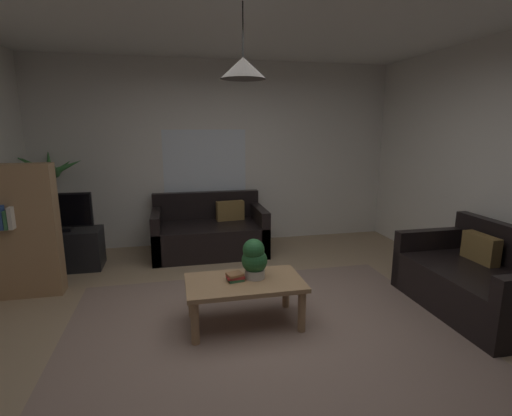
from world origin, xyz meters
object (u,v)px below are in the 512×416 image
object	(u,v)px
couch_under_window	(210,234)
pendant_lamp	(243,68)
book_on_table_2	(235,274)
remote_on_table_0	(256,276)
potted_plant_on_table	(254,258)
book_on_table_1	(235,277)
potted_palm_corner	(55,209)
coffee_table	(245,288)
book_on_table_0	(235,279)
couch_right_side	(478,283)
bookshelf_corner	(21,231)
tv	(60,212)
tv_stand	(64,250)

from	to	relation	value
couch_under_window	pendant_lamp	bearing A→B (deg)	-86.94
book_on_table_2	remote_on_table_0	size ratio (longest dim) A/B	0.84
remote_on_table_0	potted_plant_on_table	bearing A→B (deg)	13.39
remote_on_table_0	book_on_table_1	bearing A→B (deg)	7.00
remote_on_table_0	potted_palm_corner	size ratio (longest dim) A/B	0.11
potted_plant_on_table	potted_palm_corner	world-z (taller)	potted_palm_corner
coffee_table	couch_under_window	bearing A→B (deg)	93.06
book_on_table_1	couch_under_window	bearing A→B (deg)	90.85
book_on_table_0	potted_palm_corner	xyz separation A→B (m)	(-2.05, 2.22, 0.26)
couch_right_side	book_on_table_0	world-z (taller)	couch_right_side
pendant_lamp	book_on_table_0	bearing A→B (deg)	164.94
potted_palm_corner	bookshelf_corner	bearing A→B (deg)	-90.70
book_on_table_1	potted_palm_corner	size ratio (longest dim) A/B	0.10
book_on_table_0	potted_palm_corner	bearing A→B (deg)	132.69
bookshelf_corner	pendant_lamp	xyz separation A→B (m)	(2.14, -1.09, 1.51)
book_on_table_0	bookshelf_corner	xyz separation A→B (m)	(-2.06, 1.07, 0.28)
couch_under_window	book_on_table_2	distance (m)	2.07
tv	bookshelf_corner	size ratio (longest dim) A/B	0.54
potted_plant_on_table	pendant_lamp	bearing A→B (deg)	-150.70
coffee_table	potted_palm_corner	bearing A→B (deg)	133.52
coffee_table	bookshelf_corner	bearing A→B (deg)	152.92
book_on_table_0	book_on_table_2	distance (m)	0.05
book_on_table_1	tv	xyz separation A→B (m)	(-1.87, 1.79, 0.29)
coffee_table	remote_on_table_0	world-z (taller)	remote_on_table_0
coffee_table	pendant_lamp	xyz separation A→B (m)	(0.00, -0.00, 1.87)
book_on_table_2	tv_stand	world-z (taller)	tv_stand
remote_on_table_0	tv_stand	size ratio (longest dim) A/B	0.18
tv_stand	tv	size ratio (longest dim) A/B	1.19
book_on_table_2	potted_palm_corner	bearing A→B (deg)	132.58
book_on_table_0	potted_plant_on_table	distance (m)	0.25
coffee_table	pendant_lamp	size ratio (longest dim) A/B	1.82
book_on_table_1	tv	size ratio (longest dim) A/B	0.20
pendant_lamp	potted_palm_corner	bearing A→B (deg)	133.52
couch_under_window	bookshelf_corner	size ratio (longest dim) A/B	1.11
pendant_lamp	bookshelf_corner	bearing A→B (deg)	152.92
book_on_table_1	potted_plant_on_table	distance (m)	0.23
tv	potted_palm_corner	xyz separation A→B (m)	(-0.17, 0.43, -0.05)
book_on_table_0	book_on_table_2	world-z (taller)	book_on_table_2
pendant_lamp	remote_on_table_0	bearing A→B (deg)	27.55
couch_right_side	remote_on_table_0	xyz separation A→B (m)	(-2.15, 0.28, 0.16)
remote_on_table_0	pendant_lamp	world-z (taller)	pendant_lamp
coffee_table	book_on_table_2	world-z (taller)	book_on_table_2
couch_right_side	tv_stand	world-z (taller)	couch_right_side
couch_under_window	potted_palm_corner	world-z (taller)	potted_palm_corner
couch_right_side	book_on_table_2	distance (m)	2.37
tv	pendant_lamp	xyz separation A→B (m)	(1.95, -1.81, 1.48)
book_on_table_1	tv_stand	xyz separation A→B (m)	(-1.87, 1.81, -0.21)
remote_on_table_0	pendant_lamp	xyz separation A→B (m)	(-0.12, -0.06, 1.79)
tv	couch_under_window	bearing A→B (deg)	8.30
book_on_table_2	pendant_lamp	xyz separation A→B (m)	(0.08, -0.02, 1.74)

